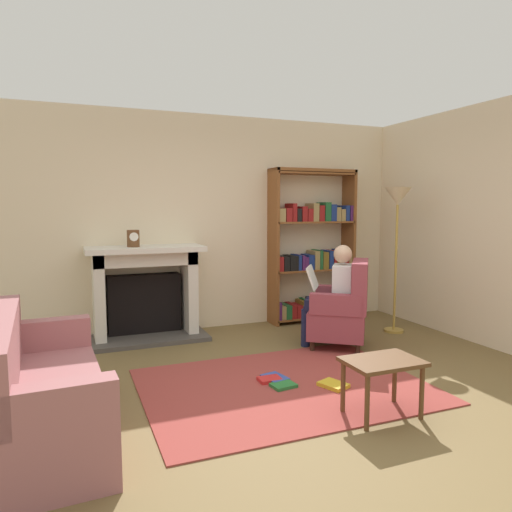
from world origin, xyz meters
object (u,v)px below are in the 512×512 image
Objects in this scene: fireplace at (145,290)px; side_table at (382,368)px; bookshelf at (313,251)px; sofa_floral at (38,393)px; floor_lamp at (397,210)px; mantel_clock at (133,238)px; seated_reader at (333,291)px; armchair_reading at (343,309)px.

fireplace is 2.44× the size of side_table.
bookshelf is 4.06m from sofa_floral.
bookshelf is (2.26, 0.04, 0.38)m from fireplace.
side_table is at bearing -130.18° from floor_lamp.
bookshelf is (2.40, 0.14, -0.24)m from mantel_clock.
armchair_reading is at bearing 90.00° from seated_reader.
floor_lamp is (0.94, 0.31, 1.10)m from armchair_reading.
sofa_floral is 0.97× the size of floor_lamp.
mantel_clock is 2.47m from sofa_floral.
floor_lamp is (3.97, 1.35, 1.20)m from sofa_floral.
bookshelf reaches higher than armchair_reading.
bookshelf is at bearing 71.13° from side_table.
armchair_reading is 0.54× the size of floor_lamp.
armchair_reading is 0.85× the size of seated_reader.
mantel_clock is at bearing 118.05° from side_table.
mantel_clock is 0.11× the size of floor_lamp.
seated_reader is 1.79m from side_table.
seated_reader is at bearing -166.82° from floor_lamp.
sofa_floral is (-3.32, -2.26, -0.64)m from bookshelf.
armchair_reading reaches higher than sofa_floral.
fireplace is 3.08m from side_table.
fireplace is 2.19m from seated_reader.
bookshelf is at bearing -58.61° from sofa_floral.
bookshelf is at bearing 125.80° from floor_lamp.
armchair_reading is at bearing -103.20° from bookshelf.
bookshelf is 1.18× the size of sofa_floral.
sofa_floral is (-3.03, -1.04, -0.10)m from armchair_reading.
fireplace is 2.31m from armchair_reading.
bookshelf is 1.15× the size of floor_lamp.
side_table is at bearing 16.68° from seated_reader.
seated_reader is 2.04× the size of side_table.
seated_reader is at bearing -108.34° from bookshelf.
floor_lamp is at bearing 144.25° from armchair_reading.
mantel_clock is 0.34× the size of side_table.
sofa_floral is (-1.05, -2.22, -0.26)m from fireplace.
mantel_clock is at bearing -26.25° from sofa_floral.
seated_reader reaches higher than armchair_reading.
fireplace is 0.79× the size of sofa_floral.
mantel_clock reaches higher than sofa_floral.
mantel_clock is at bearing -143.32° from fireplace.
bookshelf is 1.36m from armchair_reading.
armchair_reading is at bearing -73.92° from sofa_floral.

